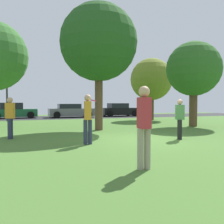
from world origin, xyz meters
The scene contains 14 objects.
ground_plane centered at (0.00, 0.00, 0.00)m, with size 44.00×44.00×0.00m, color #47702D.
road_strip centered at (0.00, 16.00, 0.00)m, with size 44.00×6.40×0.01m, color #28282B.
oak_tree_center centered at (5.69, 9.57, 3.40)m, with size 3.52×3.52×5.18m.
oak_tree_right centered at (-0.71, 3.77, 4.58)m, with size 4.05×4.05×6.62m.
maple_tree_near centered at (5.35, 3.78, 3.49)m, with size 3.32×3.32×5.18m.
person_thrower centered at (-4.96, 1.94, 0.91)m, with size 0.38×0.32×1.66m.
person_catcher centered at (1.30, -0.49, 0.86)m, with size 0.38×0.32×1.57m.
person_bystander centered at (-2.04, -3.85, 1.00)m, with size 0.30×0.34×1.79m.
person_walking centered at (-2.38, -0.35, 0.96)m, with size 0.30×0.35×1.73m.
frisbee_disc centered at (-1.89, 0.75, 1.54)m, with size 0.38×0.38×0.09m.
parked_car_green centered at (-5.29, 16.15, 0.66)m, with size 4.10×1.95×1.46m.
parked_car_grey centered at (0.04, 15.71, 0.63)m, with size 4.43×2.11×1.35m.
parked_car_black centered at (5.36, 16.01, 0.65)m, with size 4.04×2.05×1.41m.
street_lamp_post centered at (-5.64, 12.20, 2.25)m, with size 0.14×0.14×4.50m, color #2D2D33.
Camera 1 is at (-4.47, -8.48, 1.43)m, focal length 38.93 mm.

